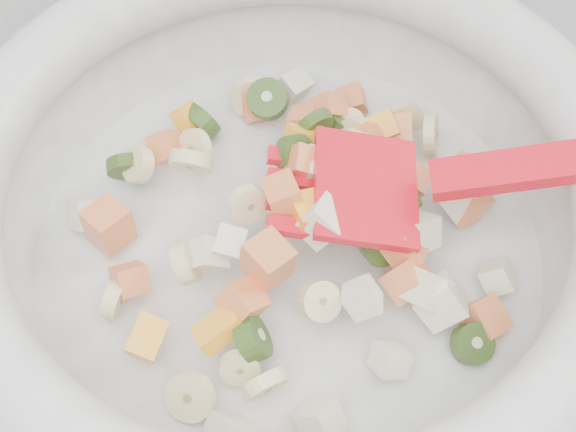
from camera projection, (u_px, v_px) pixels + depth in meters
name	position (u px, v px, depth m)	size (l,w,h in m)	color
counter	(409.00, 380.00, 0.94)	(2.00, 0.60, 0.90)	gray
mixing_bowl	(290.00, 203.00, 0.46)	(0.48, 0.40, 0.13)	silver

